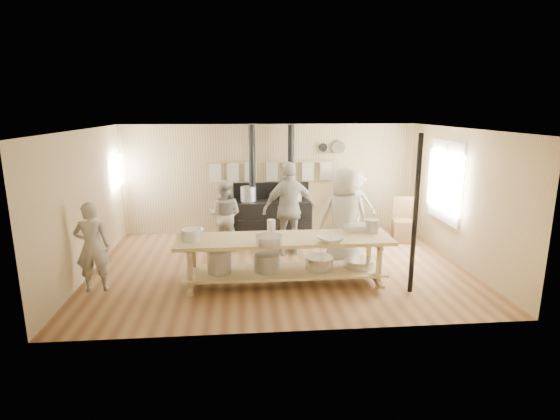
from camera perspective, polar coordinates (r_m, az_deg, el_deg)
The scene contains 24 objects.
ground at distance 8.45m, azimuth -0.02°, elevation -7.38°, with size 7.00×7.00×0.00m, color brown.
room_shell at distance 8.02m, azimuth -0.02°, elevation 3.54°, with size 7.00×7.00×7.00m.
window_right at distance 9.56m, azimuth 20.87°, elevation 3.49°, with size 0.09×1.50×1.65m.
left_opening at distance 10.35m, azimuth -20.53°, elevation 4.76°, with size 0.00×0.90×0.90m.
stove at distance 10.32m, azimuth -1.09°, elevation -0.53°, with size 1.90×0.75×2.60m.
towel_rail at distance 10.40m, azimuth -1.19°, elevation 5.40°, with size 3.00×0.04×0.47m.
back_wall_shelf at distance 10.58m, azimuth 6.80°, elevation 7.88°, with size 0.63×0.14×0.32m.
prep_table at distance 7.43m, azimuth 0.53°, elevation -6.06°, with size 3.60×0.90×0.85m.
support_post at distance 7.28m, azimuth 17.26°, elevation -0.68°, with size 0.08×0.08×2.60m, color black.
cook_far_left at distance 7.77m, azimuth -23.30°, elevation -4.47°, with size 0.55×0.36×1.51m, color #B5B1A0.
cook_left at distance 9.33m, azimuth -7.21°, elevation -0.65°, with size 0.73×0.57×1.50m, color #B5B1A0.
cook_center at distance 8.22m, azimuth 8.31°, elevation -1.10°, with size 0.94×0.61×1.92m, color #B5B1A0.
cook_right at distance 8.87m, azimuth 1.24°, elevation 0.14°, with size 1.13×0.47×1.93m, color #B5B1A0.
cook_by_window at distance 10.41m, azimuth 9.68°, elevation 0.85°, with size 1.00×0.58×1.55m, color #B5B1A0.
chair at distance 10.31m, azimuth 15.77°, elevation -2.34°, with size 0.55×0.55×1.00m.
bowl_white_a at distance 7.65m, azimuth -11.30°, elevation -2.81°, with size 0.37×0.37×0.09m, color white.
bowl_steel_a at distance 7.65m, azimuth -11.30°, elevation -2.84°, with size 0.27×0.27×0.08m, color silver.
bowl_white_b at distance 7.11m, azimuth 6.67°, elevation -3.82°, with size 0.42×0.42×0.10m, color white.
bowl_steel_b at distance 7.90m, azimuth 11.16°, elevation -2.24°, with size 0.32×0.32×0.10m, color silver.
roasting_pan at distance 7.85m, azimuth 9.79°, elevation -2.29°, with size 0.44×0.30×0.10m, color #B2B2B7.
mixing_bowl_large at distance 6.97m, azimuth -1.43°, elevation -3.92°, with size 0.44×0.44×0.14m, color silver.
bucket_galv at distance 7.78m, azimuth 11.91°, elevation -2.04°, with size 0.25×0.25×0.23m, color gray.
deep_bowl_enamel at distance 7.30m, azimuth -11.60°, elevation -3.20°, with size 0.30×0.30×0.19m, color white.
pitcher at distance 7.60m, azimuth -1.16°, elevation -2.12°, with size 0.15×0.15×0.23m, color white.
Camera 1 is at (-0.70, -7.88, 2.98)m, focal length 28.00 mm.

